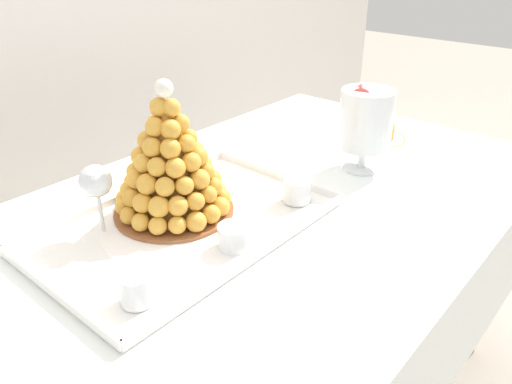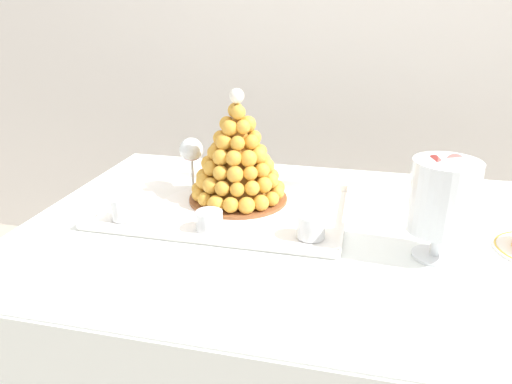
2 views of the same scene
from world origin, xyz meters
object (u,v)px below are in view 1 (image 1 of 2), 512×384
(serving_tray, at_px, (187,225))
(dessert_cup_mid_left, at_px, (234,237))
(dessert_cup_centre, at_px, (297,191))
(wine_glass, at_px, (96,184))
(dessert_cup_left, at_px, (136,290))
(fruit_tart_plate, at_px, (375,133))
(macaron_goblet, at_px, (366,120))
(croquembouche, at_px, (170,165))

(serving_tray, bearing_deg, dessert_cup_mid_left, -89.05)
(dessert_cup_centre, xyz_separation_m, wine_glass, (-0.36, 0.22, 0.08))
(dessert_cup_mid_left, relative_size, wine_glass, 0.41)
(dessert_cup_left, bearing_deg, fruit_tart_plate, 4.38)
(dessert_cup_mid_left, distance_m, wine_glass, 0.29)
(macaron_goblet, height_order, fruit_tart_plate, macaron_goblet)
(fruit_tart_plate, relative_size, wine_glass, 1.15)
(dessert_cup_mid_left, relative_size, fruit_tart_plate, 0.35)
(dessert_cup_mid_left, distance_m, fruit_tart_plate, 0.71)
(dessert_cup_centre, relative_size, fruit_tart_plate, 0.36)
(dessert_cup_centre, bearing_deg, fruit_tart_plate, 7.38)
(croquembouche, relative_size, wine_glass, 1.91)
(serving_tray, bearing_deg, macaron_goblet, -14.64)
(dessert_cup_mid_left, bearing_deg, dessert_cup_centre, 4.87)
(dessert_cup_mid_left, relative_size, dessert_cup_centre, 0.99)
(croquembouche, height_order, wine_glass, croquembouche)
(dessert_cup_mid_left, bearing_deg, serving_tray, 90.95)
(dessert_cup_left, distance_m, fruit_tart_plate, 0.93)
(serving_tray, distance_m, dessert_cup_mid_left, 0.13)
(macaron_goblet, bearing_deg, wine_glass, 158.96)
(dessert_cup_mid_left, bearing_deg, wine_glass, 118.15)
(dessert_cup_left, height_order, fruit_tart_plate, dessert_cup_left)
(fruit_tart_plate, height_order, wine_glass, wine_glass)
(croquembouche, xyz_separation_m, dessert_cup_mid_left, (-0.02, -0.19, -0.09))
(serving_tray, xyz_separation_m, macaron_goblet, (0.49, -0.13, 0.13))
(dessert_cup_left, bearing_deg, dessert_cup_mid_left, -2.68)
(serving_tray, distance_m, wine_glass, 0.20)
(croquembouche, bearing_deg, dessert_cup_left, -142.63)
(dessert_cup_mid_left, xyz_separation_m, wine_glass, (-0.13, 0.24, 0.08))
(dessert_cup_left, distance_m, wine_glass, 0.26)
(serving_tray, relative_size, dessert_cup_left, 11.08)
(serving_tray, bearing_deg, dessert_cup_centre, -25.83)
(croquembouche, height_order, dessert_cup_mid_left, croquembouche)
(dessert_cup_centre, distance_m, fruit_tart_plate, 0.48)
(macaron_goblet, bearing_deg, dessert_cup_mid_left, -179.60)
(croquembouche, relative_size, fruit_tart_plate, 1.66)
(serving_tray, distance_m, croquembouche, 0.13)
(dessert_cup_centre, height_order, fruit_tart_plate, dessert_cup_centre)
(croquembouche, bearing_deg, serving_tray, -106.77)
(serving_tray, height_order, macaron_goblet, macaron_goblet)
(serving_tray, xyz_separation_m, wine_glass, (-0.13, 0.11, 0.11))
(macaron_goblet, bearing_deg, dessert_cup_left, 179.44)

